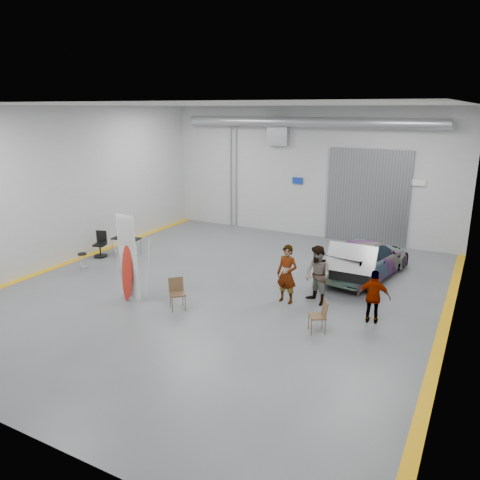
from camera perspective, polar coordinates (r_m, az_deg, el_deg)
The scene contains 13 objects.
ground at distance 15.84m, azimuth -2.09°, elevation -6.10°, with size 16.00×16.00×0.00m, color #585B5F.
room_shell at distance 16.64m, azimuth 2.37°, elevation 9.49°, with size 14.02×16.18×6.01m.
sedan_car at distance 17.49m, azimuth 15.08°, elevation -2.16°, with size 1.89×4.64×1.35m, color white.
person_a at distance 14.63m, azimuth 5.74°, elevation -4.16°, with size 0.68×0.44×1.86m, color #89604B.
person_b at distance 14.67m, azimuth 9.43°, elevation -4.26°, with size 0.91×0.70×1.86m, color slate.
person_c at distance 13.79m, azimuth 16.01°, elevation -6.66°, with size 0.91×0.37×1.57m, color #A66837.
surfboard_display at distance 15.03m, azimuth -13.48°, elevation -2.93°, with size 0.83×0.31×2.94m.
folding_chair_near at distance 14.43m, azimuth -7.58°, elevation -7.24°, with size 0.63×0.71×0.95m.
folding_chair_far at distance 13.08m, azimuth 9.38°, elevation -9.88°, with size 0.59×0.71×0.92m.
shop_stool at distance 18.51m, azimuth -18.60°, elevation -2.56°, with size 0.35×0.35×0.68m.
work_table at distance 19.90m, azimuth -13.83°, elevation 0.25°, with size 1.22×0.73×0.94m.
office_chair at distance 20.00m, azimuth -16.58°, elevation -0.67°, with size 0.57×0.60×1.04m.
trunk_lid at distance 15.36m, azimuth 13.46°, elevation -1.84°, with size 1.57×0.95×0.04m, color silver.
Camera 1 is at (7.41, -12.68, 5.93)m, focal length 35.00 mm.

